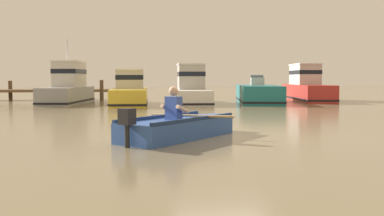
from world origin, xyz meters
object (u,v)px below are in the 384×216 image
object	(u,v)px
moored_boat_white	(191,89)
moored_boat_teal	(258,94)
moored_boat_grey	(68,88)
moored_boat_red	(306,87)
rowboat_with_person	(179,127)
moored_boat_yellow	(130,91)

from	to	relation	value
moored_boat_white	moored_boat_teal	world-z (taller)	moored_boat_white
moored_boat_grey	moored_boat_teal	bearing A→B (deg)	-5.13
moored_boat_teal	moored_boat_red	bearing A→B (deg)	26.77
rowboat_with_person	moored_boat_white	world-z (taller)	moored_boat_white
moored_boat_teal	rowboat_with_person	bearing A→B (deg)	-114.69
rowboat_with_person	moored_boat_white	size ratio (longest dim) A/B	0.53
moored_boat_yellow	moored_boat_teal	xyz separation A→B (m)	(7.10, 0.54, -0.22)
moored_boat_white	moored_boat_grey	bearing A→B (deg)	172.01
moored_boat_grey	moored_boat_red	size ratio (longest dim) A/B	0.82
moored_boat_white	moored_boat_teal	bearing A→B (deg)	-0.09
rowboat_with_person	moored_boat_teal	size ratio (longest dim) A/B	0.48
moored_boat_white	moored_boat_red	bearing A→B (deg)	13.85
moored_boat_grey	moored_boat_yellow	xyz separation A→B (m)	(3.31, -1.47, -0.17)
rowboat_with_person	moored_boat_teal	world-z (taller)	moored_boat_teal
moored_boat_grey	moored_boat_yellow	world-z (taller)	moored_boat_grey
moored_boat_red	moored_boat_teal	bearing A→B (deg)	-153.23
moored_boat_white	moored_boat_teal	size ratio (longest dim) A/B	0.91
moored_boat_yellow	moored_boat_red	distance (m)	11.01
moored_boat_yellow	moored_boat_teal	world-z (taller)	moored_boat_yellow
moored_boat_grey	moored_boat_yellow	size ratio (longest dim) A/B	1.02
moored_boat_grey	moored_boat_red	xyz separation A→B (m)	(14.05, 0.91, -0.02)
rowboat_with_person	moored_boat_white	xyz separation A→B (m)	(2.37, 13.43, 0.54)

